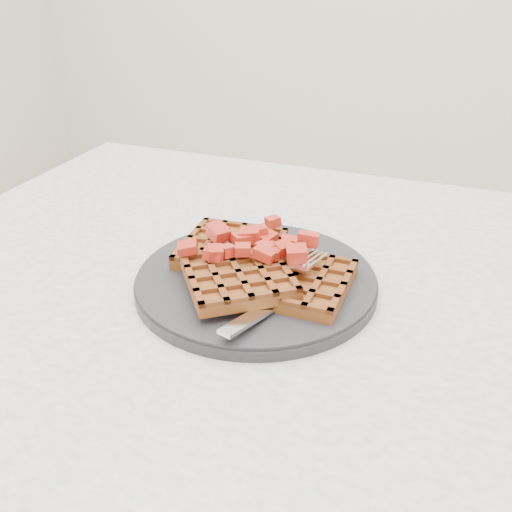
# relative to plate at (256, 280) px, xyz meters

# --- Properties ---
(table) EXTENTS (1.20, 0.80, 0.75)m
(table) POSITION_rel_plate_xyz_m (0.12, 0.01, -0.12)
(table) COLOR silver
(table) RESTS_ON ground
(plate) EXTENTS (0.28, 0.28, 0.02)m
(plate) POSITION_rel_plate_xyz_m (0.00, 0.00, 0.00)
(plate) COLOR black
(plate) RESTS_ON table
(waffles) EXTENTS (0.21, 0.21, 0.03)m
(waffles) POSITION_rel_plate_xyz_m (0.00, -0.00, 0.02)
(waffles) COLOR brown
(waffles) RESTS_ON plate
(strawberry_pile) EXTENTS (0.15, 0.15, 0.02)m
(strawberry_pile) POSITION_rel_plate_xyz_m (-0.00, 0.00, 0.05)
(strawberry_pile) COLOR maroon
(strawberry_pile) RESTS_ON waffles
(fork) EXTENTS (0.07, 0.18, 0.02)m
(fork) POSITION_rel_plate_xyz_m (0.05, -0.04, 0.02)
(fork) COLOR silver
(fork) RESTS_ON plate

